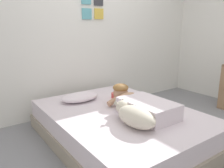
# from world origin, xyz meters

# --- Properties ---
(ground_plane) EXTENTS (12.80, 12.80, 0.00)m
(ground_plane) POSITION_xyz_m (0.00, 0.00, 0.00)
(ground_plane) COLOR gray
(back_wall) EXTENTS (4.40, 0.12, 2.50)m
(back_wall) POSITION_xyz_m (-0.00, 1.43, 1.25)
(back_wall) COLOR silver
(back_wall) RESTS_ON ground
(bed) EXTENTS (1.55, 2.09, 0.38)m
(bed) POSITION_xyz_m (-0.35, 0.18, 0.18)
(bed) COLOR gray
(bed) RESTS_ON ground
(pillow) EXTENTS (0.52, 0.32, 0.11)m
(pillow) POSITION_xyz_m (-0.57, 0.79, 0.43)
(pillow) COLOR silver
(pillow) RESTS_ON bed
(person_lying) EXTENTS (0.43, 0.92, 0.27)m
(person_lying) POSITION_xyz_m (-0.20, 0.01, 0.48)
(person_lying) COLOR silver
(person_lying) RESTS_ON bed
(dog) EXTENTS (0.26, 0.57, 0.21)m
(dog) POSITION_xyz_m (-0.48, -0.22, 0.48)
(dog) COLOR beige
(dog) RESTS_ON bed
(coffee_cup) EXTENTS (0.12, 0.09, 0.07)m
(coffee_cup) POSITION_xyz_m (-0.11, 0.63, 0.41)
(coffee_cup) COLOR #D84C47
(coffee_cup) RESTS_ON bed
(cell_phone) EXTENTS (0.07, 0.14, 0.01)m
(cell_phone) POSITION_xyz_m (-0.23, -0.16, 0.38)
(cell_phone) COLOR black
(cell_phone) RESTS_ON bed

